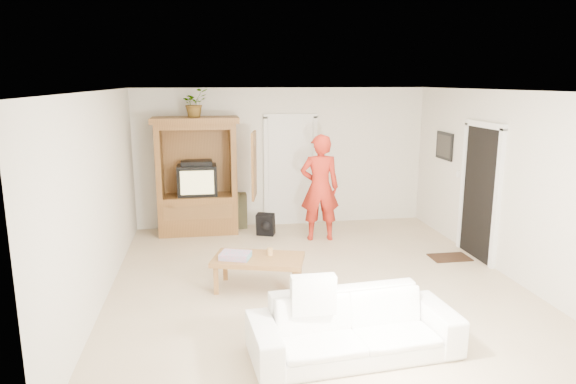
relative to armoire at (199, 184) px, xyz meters
name	(u,v)px	position (x,y,z in m)	size (l,w,h in m)	color
floor	(314,281)	(1.58, -2.66, -0.91)	(6.00, 6.00, 0.00)	tan
ceiling	(316,91)	(1.58, -2.66, 1.69)	(6.00, 6.00, 0.00)	white
wall_back	(282,157)	(1.58, 0.34, 0.39)	(5.50, 5.50, 0.00)	silver
wall_front	(397,270)	(1.58, -5.66, 0.39)	(5.50, 5.50, 0.00)	silver
wall_left	(100,197)	(-1.17, -2.66, 0.39)	(6.00, 6.00, 0.00)	silver
wall_right	(505,183)	(4.33, -2.66, 0.39)	(6.00, 6.00, 0.00)	silver
armoire	(199,184)	(0.00, 0.00, 0.00)	(1.82, 1.14, 2.10)	brown
door_back	(290,172)	(1.73, 0.31, 0.11)	(0.85, 0.05, 2.04)	white
doorway_right	(480,194)	(4.30, -2.06, 0.11)	(0.05, 0.90, 2.04)	black
framed_picture	(445,146)	(4.31, -0.76, 0.69)	(0.03, 0.60, 0.48)	black
doormat	(450,257)	(3.88, -2.06, -0.90)	(0.60, 0.40, 0.02)	#382316
plant	(194,103)	(-0.02, -0.03, 1.44)	(0.44, 0.38, 0.49)	#4C7238
man	(320,188)	(2.06, -0.77, 0.01)	(0.67, 0.44, 1.85)	red
sofa	(354,326)	(1.57, -4.62, -0.60)	(2.09, 0.82, 0.61)	white
coffee_table	(258,261)	(0.79, -2.79, -0.53)	(1.32, 0.95, 0.44)	olive
towel	(235,255)	(0.49, -2.79, -0.43)	(0.38, 0.28, 0.08)	#FD5486
candle	(270,252)	(0.95, -2.73, -0.42)	(0.08, 0.08, 0.10)	tan
backpack_black	(266,225)	(1.16, -0.40, -0.72)	(0.31, 0.18, 0.39)	black
backpack_olive	(237,211)	(0.70, 0.19, -0.58)	(0.35, 0.26, 0.66)	#47442B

